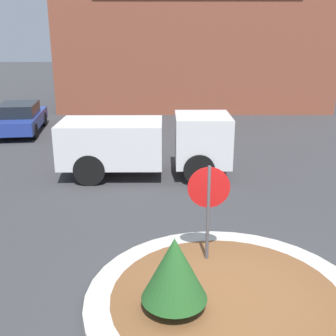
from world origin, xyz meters
TOP-DOWN VIEW (x-y plane):
  - ground_plane at (0.00, 0.00)m, footprint 120.00×120.00m
  - traffic_island at (0.00, 0.00)m, footprint 5.01×5.01m
  - stop_sign at (-0.24, 1.29)m, footprint 0.83×0.07m
  - island_shrub at (-0.93, -0.36)m, footprint 1.11×1.11m
  - utility_truck at (-1.79, 6.93)m, footprint 5.50×2.10m
  - storefront_building at (0.52, 20.43)m, footprint 15.87×6.07m
  - parked_sedan_blue at (-7.95, 13.05)m, footprint 2.33×4.55m

SIDE VIEW (x-z plane):
  - ground_plane at x=0.00m, z-range 0.00..0.00m
  - traffic_island at x=0.00m, z-range 0.00..0.15m
  - parked_sedan_blue at x=-7.95m, z-range 0.01..1.43m
  - island_shrub at x=-0.93m, z-range 0.26..1.57m
  - utility_truck at x=-1.79m, z-range 0.12..2.15m
  - stop_sign at x=-0.24m, z-range 0.42..2.56m
  - storefront_building at x=0.52m, z-range 0.00..7.43m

